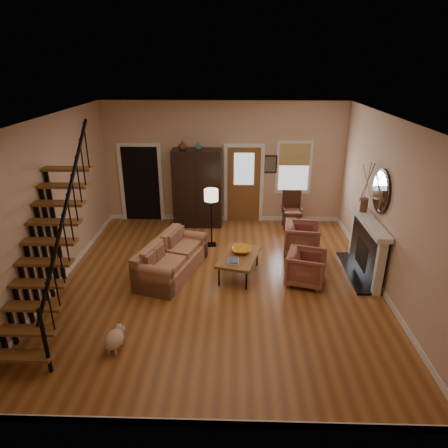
{
  "coord_description": "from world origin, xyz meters",
  "views": [
    {
      "loc": [
        0.33,
        -7.14,
        4.27
      ],
      "look_at": [
        0.1,
        0.4,
        1.15
      ],
      "focal_mm": 32.0,
      "sensor_mm": 36.0,
      "label": 1
    }
  ],
  "objects_px": {
    "sofa": "(172,258)",
    "floor_lamp": "(211,218)",
    "armoire": "(198,188)",
    "coffee_table": "(239,265)",
    "armchair_left": "(306,268)",
    "armchair_right": "(302,239)",
    "side_chair": "(292,210)"
  },
  "relations": [
    {
      "from": "sofa",
      "to": "floor_lamp",
      "type": "distance_m",
      "value": 1.67
    },
    {
      "from": "armoire",
      "to": "sofa",
      "type": "bearing_deg",
      "value": -96.14
    },
    {
      "from": "coffee_table",
      "to": "armchair_left",
      "type": "xyz_separation_m",
      "value": [
        1.37,
        -0.28,
        0.11
      ]
    },
    {
      "from": "sofa",
      "to": "armchair_right",
      "type": "xyz_separation_m",
      "value": [
        2.9,
        1.1,
        -0.0
      ]
    },
    {
      "from": "armoire",
      "to": "armchair_right",
      "type": "xyz_separation_m",
      "value": [
        2.6,
        -1.7,
        -0.68
      ]
    },
    {
      "from": "sofa",
      "to": "floor_lamp",
      "type": "xyz_separation_m",
      "value": [
        0.76,
        1.44,
        0.36
      ]
    },
    {
      "from": "armchair_right",
      "to": "side_chair",
      "type": "height_order",
      "value": "side_chair"
    },
    {
      "from": "armchair_left",
      "to": "armchair_right",
      "type": "xyz_separation_m",
      "value": [
        0.12,
        1.39,
        0.02
      ]
    },
    {
      "from": "armoire",
      "to": "armchair_left",
      "type": "bearing_deg",
      "value": -51.17
    },
    {
      "from": "sofa",
      "to": "armchair_left",
      "type": "xyz_separation_m",
      "value": [
        2.79,
        -0.29,
        -0.02
      ]
    },
    {
      "from": "coffee_table",
      "to": "armchair_right",
      "type": "bearing_deg",
      "value": 36.8
    },
    {
      "from": "sofa",
      "to": "coffee_table",
      "type": "relative_size",
      "value": 1.63
    },
    {
      "from": "sofa",
      "to": "armchair_right",
      "type": "bearing_deg",
      "value": 37.67
    },
    {
      "from": "floor_lamp",
      "to": "armchair_left",
      "type": "bearing_deg",
      "value": -40.48
    },
    {
      "from": "armchair_right",
      "to": "floor_lamp",
      "type": "relative_size",
      "value": 0.56
    },
    {
      "from": "sofa",
      "to": "armoire",
      "type": "bearing_deg",
      "value": 100.85
    },
    {
      "from": "coffee_table",
      "to": "floor_lamp",
      "type": "bearing_deg",
      "value": 114.53
    },
    {
      "from": "armchair_right",
      "to": "side_chair",
      "type": "bearing_deg",
      "value": 9.58
    },
    {
      "from": "armoire",
      "to": "side_chair",
      "type": "xyz_separation_m",
      "value": [
        2.55,
        -0.2,
        -0.54
      ]
    },
    {
      "from": "armchair_left",
      "to": "floor_lamp",
      "type": "xyz_separation_m",
      "value": [
        -2.03,
        1.73,
        0.38
      ]
    },
    {
      "from": "floor_lamp",
      "to": "side_chair",
      "type": "relative_size",
      "value": 1.42
    },
    {
      "from": "coffee_table",
      "to": "floor_lamp",
      "type": "relative_size",
      "value": 0.84
    },
    {
      "from": "sofa",
      "to": "armchair_left",
      "type": "relative_size",
      "value": 2.59
    },
    {
      "from": "coffee_table",
      "to": "armchair_left",
      "type": "height_order",
      "value": "armchair_left"
    },
    {
      "from": "sofa",
      "to": "side_chair",
      "type": "relative_size",
      "value": 1.94
    },
    {
      "from": "armoire",
      "to": "floor_lamp",
      "type": "relative_size",
      "value": 1.45
    },
    {
      "from": "coffee_table",
      "to": "side_chair",
      "type": "xyz_separation_m",
      "value": [
        1.43,
        2.61,
        0.28
      ]
    },
    {
      "from": "armchair_left",
      "to": "sofa",
      "type": "bearing_deg",
      "value": 99.55
    },
    {
      "from": "coffee_table",
      "to": "side_chair",
      "type": "relative_size",
      "value": 1.19
    },
    {
      "from": "armchair_left",
      "to": "floor_lamp",
      "type": "relative_size",
      "value": 0.53
    },
    {
      "from": "coffee_table",
      "to": "armchair_left",
      "type": "relative_size",
      "value": 1.59
    },
    {
      "from": "floor_lamp",
      "to": "side_chair",
      "type": "distance_m",
      "value": 2.4
    }
  ]
}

